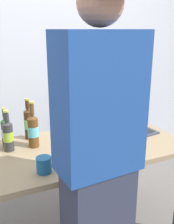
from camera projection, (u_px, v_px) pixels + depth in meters
The scene contains 9 objects.
desk at pixel (81, 156), 1.93m from camera, with size 1.49×0.76×0.77m.
laptop at pixel (128, 125), 2.18m from camera, with size 0.40×0.41×0.21m.
beer_bottle_amber at pixel (6, 132), 1.87m from camera, with size 0.06×0.06×0.29m.
beer_bottle_brown at pixel (29, 123), 2.00m from camera, with size 0.07×0.07×0.32m.
beer_bottle_green at pixel (33, 130), 1.86m from camera, with size 0.08×0.08×0.33m.
beer_bottle_dark at pixel (8, 135), 1.80m from camera, with size 0.07×0.07×0.29m.
person_figure at pixel (98, 168), 1.30m from camera, with size 0.41×0.30×1.81m.
coffee_mug at pixel (44, 165), 1.54m from camera, with size 0.12×0.09×0.10m.
back_wall at pixel (43, 59), 2.53m from camera, with size 6.00×0.10×2.60m, color silver.
Camera 1 is at (-0.69, -1.60, 1.58)m, focal length 42.37 mm.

